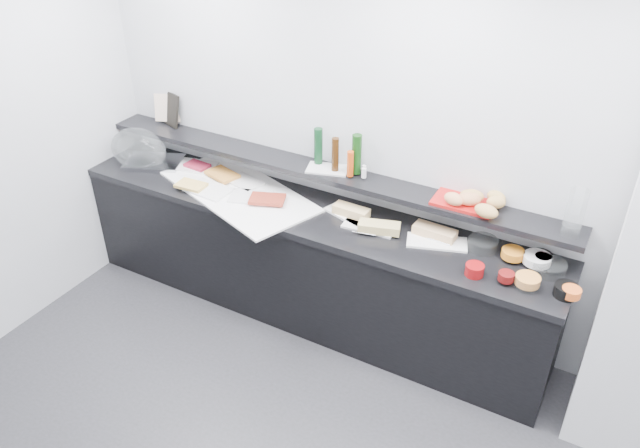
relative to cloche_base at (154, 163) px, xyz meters
The scene contains 54 objects.
back_wall 2.16m from the cloche_base, ahead, with size 5.00×0.02×2.70m, color #B9BCC1.
ceiling 3.24m from the cloche_base, 39.18° to the right, with size 5.00×5.00×0.00m, color white.
buffet_cabinet 1.49m from the cloche_base, ahead, with size 3.60×0.60×0.85m, color black.
counter_top 1.40m from the cloche_base, ahead, with size 3.62×0.62×0.05m, color black.
wall_shelf 1.43m from the cloche_base, ahead, with size 3.60×0.25×0.04m, color black.
cloche_base is the anchor object (origin of this frame).
cloche_dome 0.16m from the cloche_base, 163.32° to the right, with size 0.47×0.31×0.34m, color white.
linen_runner 0.84m from the cloche_base, ahead, with size 1.25×0.59×0.01m, color white.
platter_meat_a 0.34m from the cloche_base, 18.48° to the left, with size 0.33×0.22×0.01m, color white.
food_meat_a 0.37m from the cloche_base, 15.24° to the left, with size 0.19×0.12×0.02m, color maroon.
platter_salmon 0.82m from the cloche_base, ahead, with size 0.27×0.18×0.01m, color white.
food_salmon 0.62m from the cloche_base, ahead, with size 0.25×0.16×0.02m, color orange.
platter_cheese 0.67m from the cloche_base, 12.27° to the right, with size 0.33×0.22×0.01m, color white.
food_cheese 0.55m from the cloche_base, 18.91° to the right, with size 0.22×0.14×0.02m, color #E4B958.
platter_meat_b 0.98m from the cloche_base, ahead, with size 0.30×0.20×0.01m, color white.
food_meat_b 1.12m from the cloche_base, ahead, with size 0.25×0.16×0.02m, color maroon.
sandwich_plate_left 1.68m from the cloche_base, ahead, with size 0.32×0.14×0.01m, color white.
sandwich_food_left 1.72m from the cloche_base, ahead, with size 0.25×0.10×0.06m, color #E8BF79.
tongs_left 1.65m from the cloche_base, ahead, with size 0.01×0.01×0.16m, color silver.
sandwich_plate_mid 1.88m from the cloche_base, ahead, with size 0.35×0.15×0.01m, color silver.
sandwich_food_mid 1.97m from the cloche_base, ahead, with size 0.27×0.10×0.06m, color tan.
tongs_mid 1.90m from the cloche_base, ahead, with size 0.01×0.01×0.16m, color #A9ABB0.
sandwich_plate_right 2.34m from the cloche_base, ahead, with size 0.38×0.16×0.01m, color white.
sandwich_food_right 2.31m from the cloche_base, ahead, with size 0.28×0.11×0.06m, color tan.
tongs_right 2.35m from the cloche_base, ahead, with size 0.01×0.01×0.16m, color silver.
bowl_glass_fruit 2.62m from the cloche_base, ahead, with size 0.19×0.19×0.07m, color white.
fill_glass_fruit 2.81m from the cloche_base, ahead, with size 0.14×0.14×0.05m, color orange.
bowl_black_jam 2.97m from the cloche_base, ahead, with size 0.14×0.14×0.07m, color black.
fill_black_jam 2.99m from the cloche_base, ahead, with size 0.10×0.10×0.05m, color #5F0D12.
bowl_glass_cream 3.03m from the cloche_base, ahead, with size 0.20×0.20×0.07m, color silver.
fill_glass_cream 2.95m from the cloche_base, ahead, with size 0.17×0.17×0.05m, color white.
bowl_red_jam 2.66m from the cloche_base, ahead, with size 0.11×0.11×0.07m, color maroon.
fill_red_jam 2.84m from the cloche_base, ahead, with size 0.09×0.09×0.05m, color #5C0D0D.
bowl_glass_salmon 2.96m from the cloche_base, ahead, with size 0.14×0.14×0.07m, color white.
fill_glass_salmon 2.96m from the cloche_base, ahead, with size 0.14×0.14×0.05m, color orange.
bowl_black_fruit 3.17m from the cloche_base, ahead, with size 0.14×0.14×0.07m, color black.
fill_black_fruit 3.20m from the cloche_base, ahead, with size 0.11×0.11×0.05m, color orange.
framed_print 0.45m from the cloche_base, 91.60° to the left, with size 0.24×0.02×0.26m, color black.
print_art 0.45m from the cloche_base, 97.16° to the left, with size 0.21×0.00×0.22m, color beige.
condiment_tray 1.50m from the cloche_base, ahead, with size 0.28×0.17×0.01m, color silver.
bottle_green_a 1.44m from the cloche_base, ahead, with size 0.06×0.06×0.26m, color #0E3519.
bottle_brown 1.58m from the cloche_base, ahead, with size 0.05×0.05×0.24m, color #341C09.
bottle_green_b 1.73m from the cloche_base, ahead, with size 0.07×0.07×0.28m, color #10380F.
bottle_hot 1.69m from the cloche_base, ahead, with size 0.05×0.05×0.18m, color #C4410E.
shaker_salt 1.78m from the cloche_base, ahead, with size 0.03×0.03×0.07m, color white.
shaker_pepper 1.76m from the cloche_base, ahead, with size 0.03×0.03×0.07m, color white.
bread_tray 2.46m from the cloche_base, ahead, with size 0.38×0.27×0.02m, color red.
bread_roll_n 2.65m from the cloche_base, ahead, with size 0.12×0.08×0.08m, color #B98D46.
bread_roll_ne 2.66m from the cloche_base, ahead, with size 0.12×0.08×0.08m, color tan.
bread_roll_sw 2.42m from the cloche_base, ahead, with size 0.13×0.08×0.08m, color #D78752.
bread_roll_s 2.63m from the cloche_base, ahead, with size 0.15×0.10×0.08m, color #B58545.
bread_roll_midw 2.50m from the cloche_base, ahead, with size 0.15×0.09×0.08m, color #C57C4B.
bread_roll_mide 2.51m from the cloche_base, ahead, with size 0.15×0.10×0.08m, color #B78646.
carafe 3.12m from the cloche_base, ahead, with size 0.11×0.11×0.30m, color white.
Camera 1 is at (1.20, -1.51, 3.15)m, focal length 35.00 mm.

